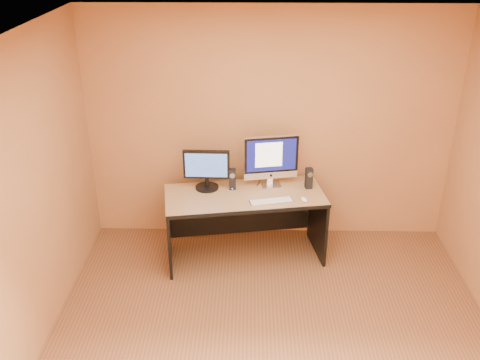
% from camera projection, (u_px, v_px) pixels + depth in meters
% --- Properties ---
extents(floor, '(4.00, 4.00, 0.00)m').
position_uv_depth(floor, '(273.00, 352.00, 4.58)').
color(floor, brown).
rests_on(floor, ground).
extents(walls, '(4.00, 4.00, 2.60)m').
position_uv_depth(walls, '(278.00, 221.00, 4.01)').
color(walls, '#A87144').
rests_on(walls, ground).
extents(ceiling, '(4.00, 4.00, 0.00)m').
position_uv_depth(ceiling, '(284.00, 46.00, 3.44)').
color(ceiling, white).
rests_on(ceiling, walls).
extents(desk, '(1.74, 0.98, 0.76)m').
position_uv_depth(desk, '(245.00, 226.00, 5.72)').
color(desk, '#A78653').
rests_on(desk, ground).
extents(imac, '(0.62, 0.32, 0.57)m').
position_uv_depth(imac, '(272.00, 161.00, 5.62)').
color(imac, silver).
rests_on(imac, desk).
extents(second_monitor, '(0.50, 0.26, 0.43)m').
position_uv_depth(second_monitor, '(207.00, 170.00, 5.59)').
color(second_monitor, black).
rests_on(second_monitor, desk).
extents(speaker_left, '(0.07, 0.08, 0.23)m').
position_uv_depth(speaker_left, '(232.00, 179.00, 5.62)').
color(speaker_left, black).
rests_on(speaker_left, desk).
extents(speaker_right, '(0.08, 0.09, 0.23)m').
position_uv_depth(speaker_right, '(309.00, 178.00, 5.64)').
color(speaker_right, black).
rests_on(speaker_right, desk).
extents(keyboard, '(0.46, 0.22, 0.02)m').
position_uv_depth(keyboard, '(271.00, 201.00, 5.40)').
color(keyboard, silver).
rests_on(keyboard, desk).
extents(mouse, '(0.09, 0.12, 0.04)m').
position_uv_depth(mouse, '(304.00, 199.00, 5.42)').
color(mouse, white).
rests_on(mouse, desk).
extents(cable_a, '(0.13, 0.19, 0.01)m').
position_uv_depth(cable_a, '(271.00, 182.00, 5.81)').
color(cable_a, black).
rests_on(cable_a, desk).
extents(cable_b, '(0.06, 0.18, 0.01)m').
position_uv_depth(cable_b, '(259.00, 182.00, 5.81)').
color(cable_b, black).
rests_on(cable_b, desk).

